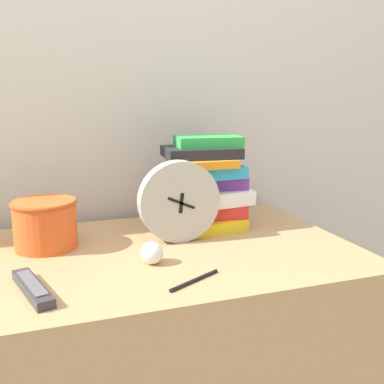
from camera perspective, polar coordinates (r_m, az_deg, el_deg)
wall_back at (r=1.50m, az=-12.10°, el=13.58°), size 6.00×0.04×2.40m
desk at (r=1.36m, az=-8.06°, el=-22.98°), size 1.22×0.66×0.76m
desk_clock at (r=1.23m, az=-1.64°, el=-1.21°), size 0.23×0.05×0.23m
book_stack at (r=1.36m, az=1.73°, el=0.99°), size 0.26×0.22×0.28m
basket at (r=1.25m, az=-18.14°, el=-3.66°), size 0.17×0.17×0.13m
tv_remote at (r=1.00m, az=-19.60°, el=-11.38°), size 0.09×0.20×0.02m
crumpled_paper_ball at (r=1.09m, az=-5.09°, el=-7.69°), size 0.06×0.06×0.06m
pen at (r=1.00m, az=0.32°, el=-11.14°), size 0.14×0.08×0.01m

